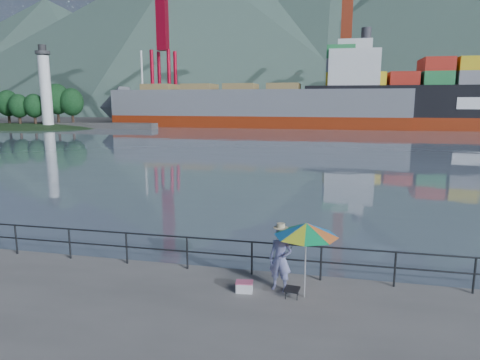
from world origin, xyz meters
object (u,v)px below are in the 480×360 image
(fisherman, at_px, (280,260))
(cooler_bag, at_px, (244,287))
(beach_umbrella, at_px, (306,229))
(bulk_carrier, at_px, (266,105))

(fisherman, height_order, cooler_bag, fisherman)
(fisherman, relative_size, beach_umbrella, 0.86)
(fisherman, bearing_deg, beach_umbrella, -12.56)
(beach_umbrella, relative_size, cooler_bag, 4.55)
(fisherman, relative_size, cooler_bag, 3.90)
(cooler_bag, xyz_separation_m, bulk_carrier, (-10.94, 73.96, 3.92))
(fisherman, height_order, bulk_carrier, bulk_carrier)
(cooler_bag, bearing_deg, beach_umbrella, -6.47)
(cooler_bag, bearing_deg, bulk_carrier, 91.40)
(cooler_bag, bearing_deg, fisherman, 12.61)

